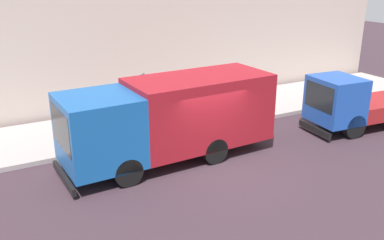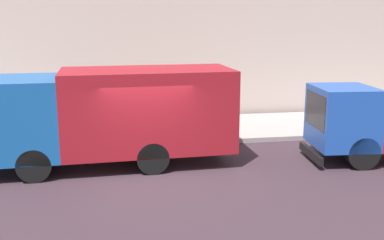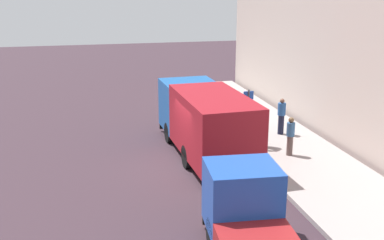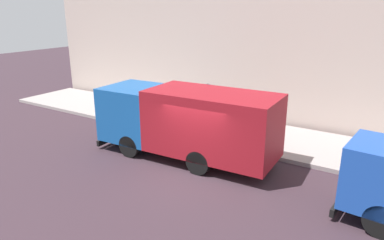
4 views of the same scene
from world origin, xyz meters
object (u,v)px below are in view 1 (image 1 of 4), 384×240
Objects in this scene: large_utility_truck at (170,116)px; pedestrian_third at (163,102)px; small_flatbed_truck at (356,104)px; street_sign_post at (144,100)px; pedestrian_walking at (141,111)px; pedestrian_standing at (95,105)px.

large_utility_truck is 4.64× the size of pedestrian_third.
street_sign_post reaches higher than small_flatbed_truck.
pedestrian_walking is at bearing -7.19° from street_sign_post.
large_utility_truck reaches higher than small_flatbed_truck.
pedestrian_walking is at bearing 72.15° from small_flatbed_truck.
pedestrian_standing is (1.57, 1.41, 0.03)m from pedestrian_walking.
street_sign_post is at bearing -13.39° from pedestrian_walking.
pedestrian_third is at bearing 114.72° from pedestrian_walking.
pedestrian_walking is (3.39, 8.15, -0.04)m from small_flatbed_truck.
large_utility_truck is at bearing -4.41° from pedestrian_walking.
pedestrian_standing is at bearing 17.63° from large_utility_truck.
pedestrian_walking is at bearing 28.21° from pedestrian_third.
small_flatbed_truck is 8.01m from pedestrian_third.
street_sign_post is (-2.14, -1.34, 0.59)m from pedestrian_standing.
pedestrian_third is at bearing 165.30° from pedestrian_standing.
small_flatbed_truck is 8.82m from pedestrian_walking.
small_flatbed_truck reaches higher than pedestrian_walking.
pedestrian_walking is 1.03× the size of pedestrian_third.
large_utility_truck is 2.97× the size of street_sign_post.
small_flatbed_truck is 3.33× the size of pedestrian_walking.
street_sign_post is (-1.36, 1.37, 0.63)m from pedestrian_third.
large_utility_truck reaches higher than pedestrian_standing.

